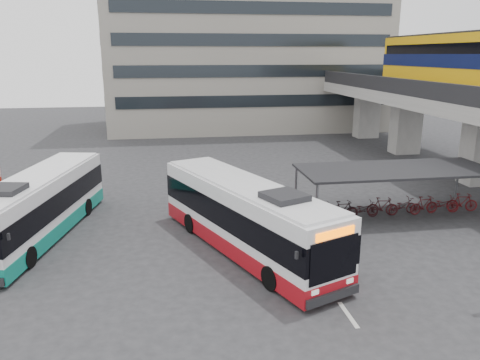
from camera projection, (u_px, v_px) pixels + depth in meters
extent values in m
plane|color=#28282B|center=(243.00, 247.00, 20.65)|extent=(120.00, 120.00, 0.00)
cube|color=gray|center=(406.00, 126.00, 39.77)|extent=(2.20, 1.60, 4.60)
cube|color=gray|center=(367.00, 115.00, 47.40)|extent=(2.20, 1.60, 4.60)
cube|color=gray|center=(451.00, 100.00, 33.33)|extent=(8.00, 32.00, 0.90)
cube|color=black|center=(403.00, 87.00, 32.51)|extent=(0.35, 32.00, 1.10)
cube|color=#DFA20D|center=(473.00, 64.00, 30.83)|extent=(2.90, 20.00, 3.90)
cube|color=#0A113B|center=(473.00, 61.00, 30.78)|extent=(2.98, 20.02, 0.90)
cube|color=black|center=(474.00, 49.00, 30.57)|extent=(2.96, 19.20, 0.70)
cube|color=black|center=(476.00, 33.00, 30.32)|extent=(2.70, 19.60, 0.25)
cylinder|color=#595B60|center=(296.00, 188.00, 25.47)|extent=(0.12, 0.12, 2.40)
cylinder|color=#595B60|center=(457.00, 181.00, 26.92)|extent=(0.12, 0.12, 2.40)
cylinder|color=#595B60|center=(316.00, 209.00, 22.04)|extent=(0.12, 0.12, 2.40)
cube|color=black|center=(396.00, 170.00, 24.14)|extent=(10.00, 4.00, 0.12)
imported|color=black|center=(320.00, 211.00, 24.07)|extent=(1.71, 0.60, 0.90)
imported|color=black|center=(341.00, 209.00, 24.23)|extent=(1.66, 0.47, 1.00)
imported|color=black|center=(362.00, 209.00, 24.41)|extent=(1.71, 0.60, 0.90)
imported|color=black|center=(383.00, 207.00, 24.57)|extent=(1.66, 0.47, 1.00)
imported|color=#350C0F|center=(403.00, 206.00, 24.76)|extent=(1.71, 0.60, 0.90)
imported|color=#3F0C0F|center=(423.00, 204.00, 24.92)|extent=(1.66, 0.47, 1.00)
imported|color=#490C0F|center=(442.00, 204.00, 25.10)|extent=(1.71, 0.60, 0.90)
imported|color=#540C0F|center=(462.00, 202.00, 25.26)|extent=(1.66, 0.47, 1.00)
cube|color=gray|center=(244.00, 15.00, 52.62)|extent=(30.00, 15.00, 25.00)
cube|color=beige|center=(348.00, 315.00, 15.30)|extent=(0.15, 1.60, 0.01)
cube|color=beige|center=(319.00, 274.00, 18.16)|extent=(0.15, 1.60, 0.01)
cube|color=beige|center=(298.00, 244.00, 21.02)|extent=(0.15, 1.60, 0.01)
cube|color=white|center=(245.00, 213.00, 19.96)|extent=(6.41, 11.10, 2.53)
cube|color=maroon|center=(245.00, 239.00, 20.27)|extent=(6.46, 11.15, 0.69)
cube|color=black|center=(245.00, 211.00, 19.93)|extent=(6.47, 11.14, 1.06)
cube|color=#FF6500|center=(335.00, 233.00, 15.17)|extent=(1.55, 0.70, 0.28)
cube|color=black|center=(284.00, 197.00, 17.31)|extent=(1.87, 1.90, 0.26)
cylinder|color=black|center=(271.00, 278.00, 16.82)|extent=(0.61, 0.96, 0.92)
cylinder|color=black|center=(230.00, 215.00, 23.37)|extent=(0.61, 0.96, 0.92)
cube|color=white|center=(39.00, 203.00, 21.58)|extent=(4.33, 10.83, 2.43)
cube|color=#0D7563|center=(42.00, 226.00, 21.88)|extent=(4.38, 10.88, 0.66)
cube|color=black|center=(39.00, 201.00, 21.55)|extent=(4.39, 10.86, 1.02)
cube|color=black|center=(5.00, 190.00, 18.66)|extent=(1.61, 1.65, 0.25)
cylinder|color=black|center=(87.00, 207.00, 24.70)|extent=(0.44, 0.92, 0.88)
imported|color=black|center=(239.00, 216.00, 21.95)|extent=(0.70, 0.79, 1.82)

